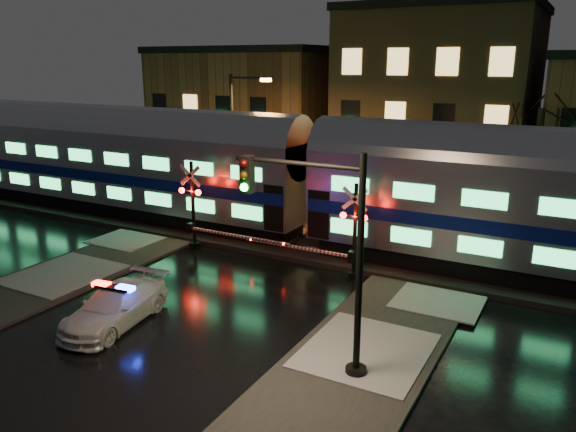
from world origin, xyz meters
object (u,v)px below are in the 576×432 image
object	(u,v)px
streetlight	(236,134)
crossing_signal_left	(198,215)
crossing_signal_right	(345,240)
police_car	(115,306)
traffic_light	(325,259)

from	to	relation	value
streetlight	crossing_signal_left	bearing A→B (deg)	-70.96
crossing_signal_right	police_car	bearing A→B (deg)	-124.52
crossing_signal_left	streetlight	bearing A→B (deg)	109.04
crossing_signal_right	crossing_signal_left	bearing A→B (deg)	179.96
police_car	streetlight	distance (m)	15.24
crossing_signal_left	traffic_light	size ratio (longest dim) A/B	0.93
police_car	streetlight	world-z (taller)	streetlight
traffic_light	streetlight	distance (m)	17.78
crossing_signal_right	streetlight	xyz separation A→B (m)	(-9.51, 6.70, 2.86)
crossing_signal_left	streetlight	xyz separation A→B (m)	(-2.31, 6.69, 2.77)
police_car	crossing_signal_left	distance (m)	7.74
police_car	traffic_light	world-z (taller)	traffic_light
crossing_signal_left	crossing_signal_right	bearing A→B (deg)	-0.04
police_car	crossing_signal_right	bearing A→B (deg)	47.92
police_car	traffic_light	distance (m)	7.76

